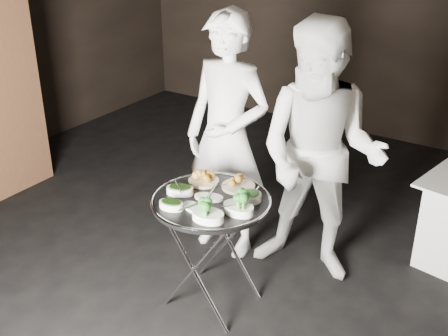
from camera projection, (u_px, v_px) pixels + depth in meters
The scene contains 16 objects.
floor at pixel (187, 289), 3.99m from camera, with size 6.00×7.00×0.05m, color black.
wall_back at pixel (380, 2), 6.00m from camera, with size 6.00×0.05×3.00m, color black.
tray_stand at pixel (211, 247), 3.65m from camera, with size 0.53×0.45×0.78m.
serving_tray at pixel (211, 201), 3.50m from camera, with size 0.76×0.76×0.04m.
potato_plate_a at pixel (204, 178), 3.70m from camera, with size 0.20×0.20×0.07m.
potato_plate_b at pixel (238, 183), 3.62m from camera, with size 0.22×0.22×0.08m.
greens_bowl at pixel (251, 196), 3.47m from camera, with size 0.13×0.13×0.08m.
asparagus_plate_a at pixel (209, 196), 3.50m from camera, with size 0.21×0.16×0.04m.
asparagus_plate_b at pixel (193, 206), 3.39m from camera, with size 0.18×0.14×0.03m.
spinach_bowl_a at pixel (180, 189), 3.55m from camera, with size 0.20×0.17×0.07m.
spinach_bowl_b at pixel (171, 204), 3.39m from camera, with size 0.17×0.12×0.06m.
broccoli_bowl_a at pixel (238, 207), 3.34m from camera, with size 0.21×0.16×0.08m.
broccoli_bowl_b at pixel (208, 214), 3.26m from camera, with size 0.21×0.16×0.08m.
serving_utensils at pixel (219, 188), 3.52m from camera, with size 0.59×0.43×0.01m.
waiter_left at pixel (227, 137), 4.08m from camera, with size 0.67×0.44×1.84m, color white.
waiter_right at pixel (320, 156), 3.77m from camera, with size 0.90×0.70×1.85m, color white.
Camera 1 is at (1.99, -2.56, 2.48)m, focal length 45.00 mm.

